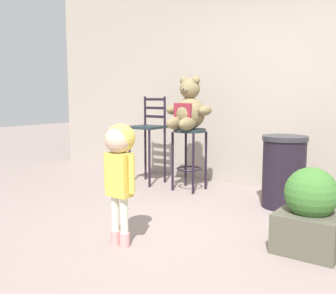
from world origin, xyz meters
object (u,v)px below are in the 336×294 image
trash_bin (284,171)px  bar_chair_empty (148,133)px  planter_with_shrub (310,213)px  teddy_bear (188,110)px  child_walking (120,158)px  bar_stool_with_teddy (189,146)px

trash_bin → bar_chair_empty: 1.96m
trash_bin → planter_with_shrub: 1.23m
teddy_bear → bar_chair_empty: size_ratio=0.55×
child_walking → trash_bin: size_ratio=1.27×
trash_bin → planter_with_shrub: size_ratio=1.18×
bar_stool_with_teddy → bar_chair_empty: 0.69m
trash_bin → child_walking: bearing=-110.6°
child_walking → planter_with_shrub: child_walking is taller
bar_stool_with_teddy → child_walking: bearing=-73.8°
trash_bin → bar_chair_empty: size_ratio=0.65×
bar_stool_with_teddy → bar_chair_empty: bearing=178.3°
teddy_bear → child_walking: teddy_bear is taller
child_walking → bar_chair_empty: bearing=136.2°
child_walking → bar_chair_empty: size_ratio=0.83×
bar_chair_empty → planter_with_shrub: 2.80m
planter_with_shrub → trash_bin: bearing=118.5°
planter_with_shrub → child_walking: bearing=-148.9°
trash_bin → teddy_bear: bearing=178.5°
bar_stool_with_teddy → trash_bin: bar_stool_with_teddy is taller
bar_stool_with_teddy → child_walking: (0.56, -1.91, 0.15)m
child_walking → trash_bin: 2.00m
child_walking → planter_with_shrub: 1.55m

